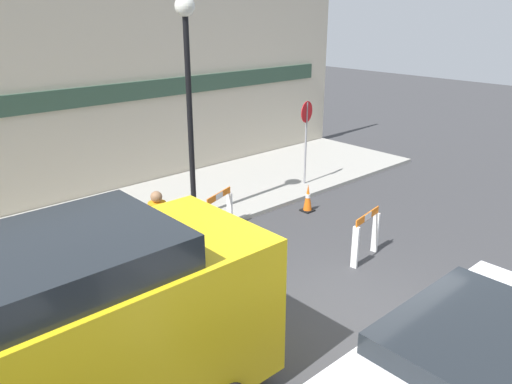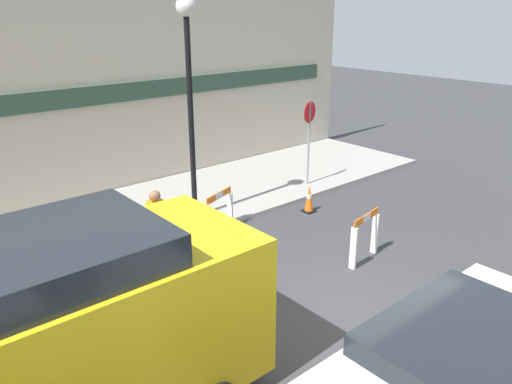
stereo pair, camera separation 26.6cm
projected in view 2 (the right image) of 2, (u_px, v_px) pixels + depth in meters
name	position (u px, v px, depth m)	size (l,w,h in m)	color
ground_plane	(349.00, 326.00, 8.25)	(60.00, 60.00, 0.00)	#38383A
sidewalk_slab	(152.00, 210.00, 12.85)	(18.00, 3.97, 0.11)	#9E9B93
storefront_facade	(106.00, 95.00, 13.38)	(18.00, 0.22, 5.50)	#BCB29E
streetlamp_post	(189.00, 82.00, 11.22)	(0.44, 0.44, 5.10)	black
stop_sign	(309.00, 130.00, 14.08)	(0.59, 0.16, 2.41)	gray
barricade_0	(219.00, 211.00, 11.51)	(0.96, 0.45, 1.01)	white
barricade_1	(365.00, 235.00, 10.22)	(0.98, 0.29, 1.05)	white
traffic_cone_0	(183.00, 271.00, 9.49)	(0.30, 0.30, 0.53)	black
traffic_cone_1	(171.00, 242.00, 10.43)	(0.30, 0.30, 0.74)	black
traffic_cone_2	(309.00, 199.00, 12.79)	(0.30, 0.30, 0.74)	black
person_worker	(157.00, 227.00, 9.87)	(0.42, 0.42, 1.65)	#33333D
parked_car_1	(458.00, 384.00, 5.63)	(3.96, 1.90, 1.71)	silver
work_van	(39.00, 342.00, 5.58)	(5.31, 2.27, 2.67)	yellow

